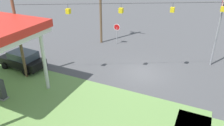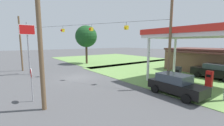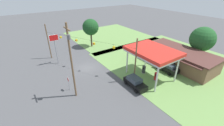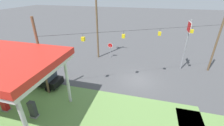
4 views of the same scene
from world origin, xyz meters
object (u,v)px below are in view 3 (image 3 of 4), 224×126
(fuel_pump_far, at_px, (156,77))
(stop_sign_roadside, at_px, (68,81))
(car_at_pumps_front, at_px, (135,82))
(utility_pole_main, at_px, (71,60))
(tree_behind_station, at_px, (202,39))
(car_at_pumps_rear, at_px, (167,67))
(tree_west_verge, at_px, (91,27))
(fuel_pump_near, at_px, (144,70))
(gas_station_canopy, at_px, (153,52))
(stop_sign_overhead, at_px, (55,43))
(gas_station_store, at_px, (179,57))

(fuel_pump_far, relative_size, stop_sign_roadside, 0.66)
(car_at_pumps_front, distance_m, utility_pole_main, 11.39)
(tree_behind_station, bearing_deg, car_at_pumps_front, -91.34)
(fuel_pump_far, bearing_deg, tree_behind_station, 91.38)
(car_at_pumps_rear, xyz_separation_m, tree_west_verge, (-20.86, -6.26, 4.55))
(fuel_pump_near, xyz_separation_m, tree_west_verge, (-18.81, -1.81, 4.71))
(fuel_pump_far, distance_m, tree_west_verge, 22.49)
(stop_sign_roadside, xyz_separation_m, utility_pole_main, (1.97, 0.37, 4.62))
(car_at_pumps_front, relative_size, tree_behind_station, 0.58)
(fuel_pump_far, bearing_deg, gas_station_canopy, 179.94)
(car_at_pumps_front, distance_m, stop_sign_overhead, 18.62)
(gas_station_canopy, xyz_separation_m, fuel_pump_far, (1.56, -0.00, -4.37))
(gas_station_canopy, bearing_deg, car_at_pumps_front, -80.27)
(fuel_pump_near, xyz_separation_m, tree_behind_station, (2.76, 14.50, 4.31))
(gas_station_store, distance_m, stop_sign_roadside, 23.58)
(utility_pole_main, bearing_deg, fuel_pump_near, 85.14)
(car_at_pumps_rear, height_order, tree_west_verge, tree_west_verge)
(utility_pole_main, xyz_separation_m, tree_west_verge, (-17.64, 11.96, -0.94))
(gas_station_store, xyz_separation_m, fuel_pump_far, (1.50, -8.97, -0.94))
(fuel_pump_near, xyz_separation_m, stop_sign_overhead, (-13.84, -12.81, 4.08))
(stop_sign_overhead, bearing_deg, tree_behind_station, 58.71)
(gas_station_store, bearing_deg, fuel_pump_far, -80.50)
(car_at_pumps_front, relative_size, tree_west_verge, 0.59)
(gas_station_canopy, bearing_deg, tree_behind_station, 85.24)
(gas_station_canopy, relative_size, stop_sign_roadside, 3.50)
(gas_station_canopy, xyz_separation_m, car_at_pumps_rear, (0.50, 4.45, -4.21))
(gas_station_store, distance_m, fuel_pump_near, 9.16)
(car_at_pumps_front, height_order, car_at_pumps_rear, car_at_pumps_rear)
(utility_pole_main, bearing_deg, fuel_pump_far, 72.72)
(car_at_pumps_rear, xyz_separation_m, utility_pole_main, (-3.22, -18.22, 5.50))
(fuel_pump_far, height_order, tree_west_verge, tree_west_verge)
(fuel_pump_far, bearing_deg, gas_station_store, 99.50)
(tree_west_verge, bearing_deg, utility_pole_main, -34.13)
(stop_sign_overhead, bearing_deg, car_at_pumps_front, 27.37)
(gas_station_store, relative_size, utility_pole_main, 1.28)
(gas_station_store, bearing_deg, gas_station_canopy, -90.36)
(car_at_pumps_rear, xyz_separation_m, stop_sign_overhead, (-15.89, -17.26, 3.93))
(tree_west_verge, bearing_deg, tree_behind_station, 37.10)
(fuel_pump_near, height_order, tree_behind_station, tree_behind_station)
(fuel_pump_near, distance_m, stop_sign_roadside, 14.51)
(car_at_pumps_rear, bearing_deg, stop_sign_roadside, 75.72)
(car_at_pumps_rear, distance_m, utility_pole_main, 19.30)
(car_at_pumps_front, bearing_deg, stop_sign_overhead, -150.31)
(gas_station_canopy, xyz_separation_m, tree_west_verge, (-20.36, -1.81, 0.34))
(fuel_pump_far, relative_size, tree_west_verge, 0.21)
(gas_station_store, relative_size, fuel_pump_near, 9.03)
(stop_sign_roadside, bearing_deg, stop_sign_overhead, -7.04)
(gas_station_store, height_order, fuel_pump_far, gas_station_store)
(fuel_pump_near, height_order, stop_sign_roadside, stop_sign_roadside)
(gas_station_store, relative_size, car_at_pumps_front, 3.28)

